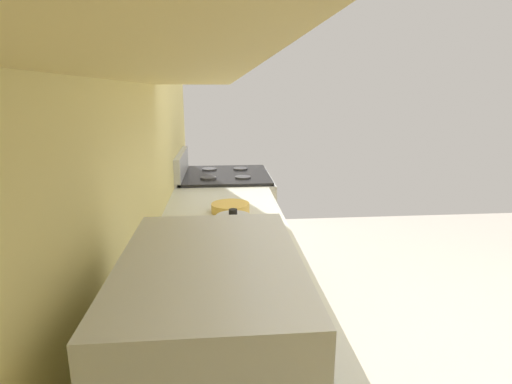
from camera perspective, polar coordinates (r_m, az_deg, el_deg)
The scene contains 5 objects.
wall_back at distance 1.45m, azimuth -19.76°, elevation 9.96°, with size 4.06×0.12×2.83m, color #E3D37E.
oven_range at distance 3.03m, azimuth -4.27°, elevation -5.83°, with size 0.71×0.67×1.08m.
microwave at distance 0.86m, azimuth -6.13°, elevation -18.04°, with size 0.53×0.36×0.29m.
bowl at distance 2.04m, azimuth -3.67°, elevation -2.18°, with size 0.20×0.20×0.05m.
kettle at distance 1.61m, azimuth -3.27°, elevation -5.33°, with size 0.18×0.14×0.15m.
Camera 1 is at (-1.40, 1.22, 1.50)m, focal length 28.03 mm.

